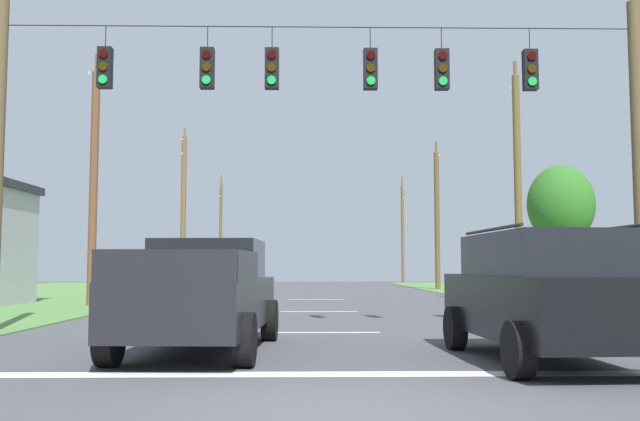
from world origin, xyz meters
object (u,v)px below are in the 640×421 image
at_px(utility_pole_far_left, 94,183).
at_px(pickup_truck, 203,295).
at_px(utility_pole_distant_right, 183,209).
at_px(tree_roadside_right, 561,205).
at_px(suv_black, 544,293).
at_px(utility_pole_mid_right, 518,184).
at_px(utility_pole_distant_left, 221,229).
at_px(overhead_signal_span, 321,138).
at_px(distant_car_crossing_white, 609,287).
at_px(utility_pole_far_right, 437,218).
at_px(utility_pole_near_left, 403,230).

bearing_deg(utility_pole_far_left, pickup_truck, -65.95).
bearing_deg(utility_pole_distant_right, tree_roadside_right, -33.36).
bearing_deg(suv_black, utility_pole_mid_right, 74.18).
bearing_deg(utility_pole_distant_left, utility_pole_distant_right, -89.92).
distance_m(pickup_truck, tree_roadside_right, 23.02).
xyz_separation_m(overhead_signal_span, utility_pole_far_left, (-8.36, 10.40, 0.17)).
height_order(distant_car_crossing_white, utility_pole_far_left, utility_pole_far_left).
bearing_deg(utility_pole_far_right, distant_car_crossing_white, -86.03).
height_order(pickup_truck, utility_pole_far_right, utility_pole_far_right).
distance_m(utility_pole_near_left, utility_pole_distant_left, 16.27).
relative_size(utility_pole_distant_right, utility_pole_distant_left, 1.05).
xyz_separation_m(distant_car_crossing_white, utility_pole_near_left, (-1.28, 39.40, 3.91)).
xyz_separation_m(distant_car_crossing_white, utility_pole_far_left, (-17.85, 3.72, 3.79)).
height_order(suv_black, utility_pole_distant_left, utility_pole_distant_left).
distance_m(pickup_truck, utility_pole_distant_left, 50.73).
distance_m(distant_car_crossing_white, utility_pole_mid_right, 6.21).
height_order(utility_pole_distant_left, tree_roadside_right, utility_pole_distant_left).
distance_m(suv_black, utility_pole_far_right, 33.93).
xyz_separation_m(overhead_signal_span, utility_pole_far_right, (7.98, 28.38, 0.10)).
distance_m(distant_car_crossing_white, utility_pole_far_left, 18.62).
xyz_separation_m(utility_pole_mid_right, tree_roadside_right, (3.06, 3.74, -0.50)).
bearing_deg(utility_pole_distant_left, suv_black, -77.55).
bearing_deg(pickup_truck, utility_pole_far_right, 72.44).
height_order(pickup_truck, distant_car_crossing_white, pickup_truck).
distance_m(utility_pole_far_right, tree_roadside_right, 13.70).
distance_m(utility_pole_mid_right, utility_pole_distant_right, 22.86).
bearing_deg(utility_pole_far_right, pickup_truck, -107.56).
distance_m(utility_pole_distant_right, utility_pole_distant_left, 19.08).
distance_m(pickup_truck, utility_pole_mid_right, 18.36).
relative_size(utility_pole_far_right, utility_pole_distant_left, 0.98).
height_order(overhead_signal_span, utility_pole_far_left, utility_pole_far_left).
bearing_deg(utility_pole_distant_right, utility_pole_mid_right, -45.49).
distance_m(overhead_signal_span, utility_pole_far_right, 29.48).
height_order(utility_pole_far_right, utility_pole_distant_right, utility_pole_distant_right).
relative_size(suv_black, utility_pole_distant_right, 0.48).
xyz_separation_m(overhead_signal_span, suv_black, (3.36, -5.05, -3.35)).
distance_m(suv_black, utility_pole_near_left, 51.50).
bearing_deg(utility_pole_near_left, suv_black, -95.41).
distance_m(utility_pole_distant_right, tree_roadside_right, 22.87).
height_order(utility_pole_distant_right, utility_pole_distant_left, utility_pole_distant_right).
bearing_deg(suv_black, pickup_truck, 164.85).
bearing_deg(tree_roadside_right, pickup_truck, -125.32).
height_order(utility_pole_near_left, utility_pole_distant_left, utility_pole_distant_left).
height_order(pickup_truck, utility_pole_distant_right, utility_pole_distant_right).
bearing_deg(distant_car_crossing_white, utility_pole_mid_right, 107.98).
bearing_deg(utility_pole_mid_right, utility_pole_near_left, 89.65).
relative_size(utility_pole_far_right, tree_roadside_right, 1.58).
height_order(utility_pole_near_left, tree_roadside_right, utility_pole_near_left).
bearing_deg(pickup_truck, utility_pole_far_left, 114.05).
bearing_deg(suv_black, utility_pole_distant_left, 102.45).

